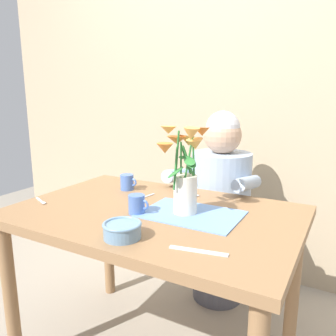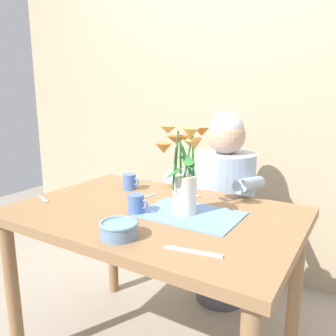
{
  "view_description": "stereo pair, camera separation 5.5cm",
  "coord_description": "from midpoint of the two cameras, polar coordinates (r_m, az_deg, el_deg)",
  "views": [
    {
      "loc": [
        0.71,
        -1.17,
        1.23
      ],
      "look_at": [
        0.04,
        0.05,
        0.92
      ],
      "focal_mm": 36.14,
      "sensor_mm": 36.0,
      "label": 1
    },
    {
      "loc": [
        0.76,
        -1.14,
        1.23
      ],
      "look_at": [
        0.04,
        0.05,
        0.92
      ],
      "focal_mm": 36.14,
      "sensor_mm": 36.0,
      "label": 2
    }
  ],
  "objects": [
    {
      "name": "dinner_knife",
      "position": [
        1.1,
        3.67,
        -13.8
      ],
      "size": [
        0.19,
        0.05,
        0.0
      ],
      "primitive_type": "cube",
      "rotation": [
        0.0,
        0.0,
        0.18
      ],
      "color": "silver",
      "rests_on": "dining_table"
    },
    {
      "name": "spoon_2",
      "position": [
        1.67,
        -21.39,
        -5.31
      ],
      "size": [
        0.12,
        0.06,
        0.01
      ],
      "color": "silver",
      "rests_on": "dining_table"
    },
    {
      "name": "dining_table",
      "position": [
        1.49,
        -3.38,
        -10.68
      ],
      "size": [
        1.2,
        0.8,
        0.74
      ],
      "color": "olive",
      "rests_on": "ground_plane"
    },
    {
      "name": "coffee_cup",
      "position": [
        1.41,
        -6.39,
        -6.11
      ],
      "size": [
        0.09,
        0.07,
        0.08
      ],
      "color": "#476BB7",
      "rests_on": "dining_table"
    },
    {
      "name": "seated_person",
      "position": [
        2.0,
        7.94,
        -7.03
      ],
      "size": [
        0.45,
        0.47,
        1.14
      ],
      "rotation": [
        0.0,
        0.0,
        0.05
      ],
      "color": "#4C4C56",
      "rests_on": "ground_plane"
    },
    {
      "name": "spoon_0",
      "position": [
        1.63,
        3.13,
        -4.82
      ],
      "size": [
        0.08,
        0.11,
        0.01
      ],
      "color": "silver",
      "rests_on": "dining_table"
    },
    {
      "name": "ceramic_bowl",
      "position": [
        1.19,
        -9.07,
        -10.23
      ],
      "size": [
        0.14,
        0.14,
        0.06
      ],
      "color": "#6689A8",
      "rests_on": "dining_table"
    },
    {
      "name": "tea_cup",
      "position": [
        1.76,
        -7.78,
        -2.38
      ],
      "size": [
        0.09,
        0.07,
        0.08
      ],
      "color": "#476BB7",
      "rests_on": "dining_table"
    },
    {
      "name": "spoon_1",
      "position": [
        1.62,
        -5.17,
        -4.95
      ],
      "size": [
        0.03,
        0.12,
        0.01
      ],
      "color": "silver",
      "rests_on": "dining_table"
    },
    {
      "name": "striped_placemat",
      "position": [
        1.4,
        2.79,
        -7.76
      ],
      "size": [
        0.4,
        0.28,
        0.0
      ],
      "primitive_type": "cube",
      "color": "#6B93D1",
      "rests_on": "dining_table"
    },
    {
      "name": "wood_panel_backdrop",
      "position": [
        2.32,
        10.74,
        12.83
      ],
      "size": [
        4.0,
        0.1,
        2.5
      ],
      "primitive_type": "cube",
      "color": "tan",
      "rests_on": "ground_plane"
    },
    {
      "name": "flower_vase",
      "position": [
        1.36,
        1.69,
        -0.09
      ],
      "size": [
        0.21,
        0.26,
        0.36
      ],
      "color": "silver",
      "rests_on": "dining_table"
    }
  ]
}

